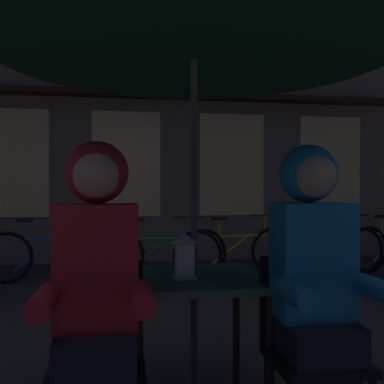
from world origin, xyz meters
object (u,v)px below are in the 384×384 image
object	(u,v)px
bicycle_fourth	(239,251)
lantern	(184,255)
person_left_hooded	(96,273)
patio_umbrella	(194,23)
chair_left	(97,354)
person_right_hooded	(315,266)
bicycle_second	(48,254)
cafe_table	(194,295)
bicycle_third	(159,254)
chair_right	(310,342)
bicycle_fifth	(328,250)

from	to	relation	value
bicycle_fourth	lantern	bearing A→B (deg)	-108.90
person_left_hooded	patio_umbrella	bearing A→B (deg)	41.57
lantern	chair_left	bearing A→B (deg)	-144.54
person_right_hooded	chair_left	bearing A→B (deg)	176.61
lantern	bicycle_fourth	world-z (taller)	lantern
bicycle_second	bicycle_fourth	bearing A→B (deg)	-0.68
cafe_table	person_right_hooded	size ratio (longest dim) A/B	0.53
person_left_hooded	bicycle_second	bearing A→B (deg)	101.10
chair_left	person_left_hooded	size ratio (longest dim) A/B	0.62
chair_left	bicycle_third	world-z (taller)	chair_left
person_right_hooded	bicycle_second	size ratio (longest dim) A/B	0.84
lantern	person_right_hooded	distance (m)	0.65
chair_left	chair_right	size ratio (longest dim) A/B	1.00
chair_left	bicycle_second	world-z (taller)	chair_left
person_left_hooded	bicycle_fifth	bearing A→B (deg)	53.63
cafe_table	bicycle_third	size ratio (longest dim) A/B	0.44
patio_umbrella	chair_right	bearing A→B (deg)	-37.55
bicycle_second	bicycle_third	size ratio (longest dim) A/B	0.99
person_right_hooded	bicycle_fifth	xyz separation A→B (m)	(2.00, 4.01, -0.50)
lantern	chair_left	size ratio (longest dim) A/B	0.27
patio_umbrella	lantern	xyz separation A→B (m)	(-0.06, -0.07, -1.20)
chair_left	bicycle_fifth	size ratio (longest dim) A/B	0.52
bicycle_fourth	bicycle_third	bearing A→B (deg)	-172.29
lantern	bicycle_fourth	size ratio (longest dim) A/B	0.14
person_right_hooded	bicycle_second	bearing A→B (deg)	113.15
bicycle_second	bicycle_fourth	world-z (taller)	same
bicycle_fourth	bicycle_second	bearing A→B (deg)	179.32
patio_umbrella	bicycle_third	size ratio (longest dim) A/B	1.37
bicycle_second	bicycle_third	world-z (taller)	same
chair_right	bicycle_second	world-z (taller)	chair_right
person_right_hooded	bicycle_second	xyz separation A→B (m)	(-1.77, 4.15, -0.50)
cafe_table	chair_right	bearing A→B (deg)	-37.55
cafe_table	bicycle_third	bearing A→B (deg)	88.13
person_left_hooded	person_right_hooded	bearing A→B (deg)	0.00
chair_left	bicycle_fifth	xyz separation A→B (m)	(2.96, 3.96, -0.14)
bicycle_second	bicycle_fourth	distance (m)	2.52
lantern	person_right_hooded	bearing A→B (deg)	-33.28
cafe_table	bicycle_second	size ratio (longest dim) A/B	0.44
bicycle_third	chair_left	bearing A→B (deg)	-98.66
bicycle_fourth	bicycle_fifth	distance (m)	1.25
cafe_table	chair_left	distance (m)	0.62
person_right_hooded	bicycle_fourth	world-z (taller)	person_right_hooded
cafe_table	bicycle_fifth	xyz separation A→B (m)	(2.48, 3.59, -0.29)
chair_right	bicycle_fifth	size ratio (longest dim) A/B	0.52
lantern	person_left_hooded	distance (m)	0.55
person_left_hooded	bicycle_fourth	xyz separation A→B (m)	(1.71, 4.12, -0.50)
chair_left	bicycle_second	distance (m)	4.18
patio_umbrella	person_right_hooded	distance (m)	1.37
chair_right	bicycle_fifth	world-z (taller)	chair_right
chair_left	bicycle_third	bearing A→B (deg)	81.34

